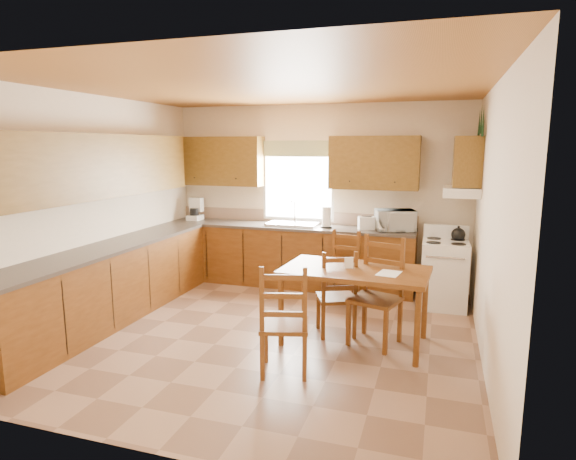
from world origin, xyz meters
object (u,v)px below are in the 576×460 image
(microwave, at_px, (395,220))
(chair_far_left, at_px, (375,293))
(chair_near_left, at_px, (336,292))
(dining_table, at_px, (354,306))
(chair_near_right, at_px, (284,318))
(chair_far_right, at_px, (342,269))
(stove, at_px, (444,275))

(microwave, distance_m, chair_far_left, 1.91)
(chair_near_left, distance_m, chair_far_left, 0.48)
(dining_table, relative_size, chair_near_right, 1.45)
(microwave, distance_m, chair_far_right, 1.07)
(stove, distance_m, microwave, 1.00)
(chair_far_left, height_order, chair_far_right, chair_far_left)
(microwave, height_order, chair_near_left, microwave)
(stove, height_order, microwave, microwave)
(chair_far_right, bearing_deg, stove, 21.20)
(stove, bearing_deg, chair_far_right, -168.43)
(chair_near_right, bearing_deg, dining_table, -134.05)
(microwave, xyz_separation_m, dining_table, (-0.23, -1.86, -0.66))
(dining_table, bearing_deg, chair_far_left, 6.36)
(chair_far_right, bearing_deg, chair_far_left, -55.01)
(stove, xyz_separation_m, chair_far_left, (-0.70, -1.49, 0.14))
(chair_near_right, bearing_deg, microwave, -119.74)
(stove, relative_size, chair_near_right, 0.82)
(dining_table, bearing_deg, chair_near_right, -115.70)
(dining_table, xyz_separation_m, chair_near_right, (-0.50, -0.89, 0.12))
(chair_near_right, distance_m, chair_far_left, 1.15)
(chair_near_left, xyz_separation_m, chair_far_right, (-0.15, 1.04, -0.00))
(stove, distance_m, chair_far_right, 1.33)
(chair_near_left, distance_m, chair_near_right, 1.09)
(dining_table, distance_m, chair_near_left, 0.30)
(stove, height_order, chair_far_right, chair_far_right)
(dining_table, xyz_separation_m, chair_near_left, (-0.23, 0.17, 0.08))
(dining_table, bearing_deg, microwave, 86.36)
(stove, xyz_separation_m, chair_near_left, (-1.15, -1.34, 0.06))
(dining_table, distance_m, chair_near_right, 1.03)
(stove, distance_m, chair_far_left, 1.65)
(microwave, relative_size, chair_near_left, 0.50)
(chair_near_right, bearing_deg, stove, -135.50)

